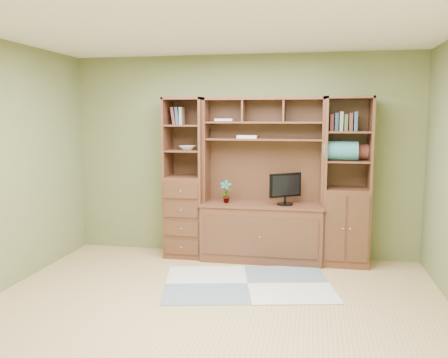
% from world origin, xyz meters
% --- Properties ---
extents(room, '(4.60, 4.10, 2.64)m').
position_xyz_m(room, '(0.00, 0.00, 1.30)').
color(room, tan).
rests_on(room, ground).
extents(center_hutch, '(1.54, 0.53, 2.05)m').
position_xyz_m(center_hutch, '(0.29, 1.73, 1.02)').
color(center_hutch, '#502B1C').
rests_on(center_hutch, ground).
extents(left_tower, '(0.50, 0.45, 2.05)m').
position_xyz_m(left_tower, '(-0.71, 1.77, 1.02)').
color(left_tower, '#502B1C').
rests_on(left_tower, ground).
extents(right_tower, '(0.55, 0.45, 2.05)m').
position_xyz_m(right_tower, '(1.32, 1.77, 1.02)').
color(right_tower, '#502B1C').
rests_on(right_tower, ground).
extents(rug, '(2.00, 1.54, 0.01)m').
position_xyz_m(rug, '(0.24, 0.83, 0.01)').
color(rug, '#9A9F9F').
rests_on(rug, ground).
extents(monitor, '(0.47, 0.42, 0.54)m').
position_xyz_m(monitor, '(0.58, 1.70, 1.00)').
color(monitor, black).
rests_on(monitor, center_hutch).
extents(orchid, '(0.15, 0.10, 0.29)m').
position_xyz_m(orchid, '(-0.17, 1.70, 0.87)').
color(orchid, '#A14336').
rests_on(orchid, center_hutch).
extents(magazines, '(0.25, 0.18, 0.04)m').
position_xyz_m(magazines, '(0.09, 1.82, 1.56)').
color(magazines, beige).
rests_on(magazines, center_hutch).
extents(bowl, '(0.21, 0.21, 0.05)m').
position_xyz_m(bowl, '(-0.67, 1.77, 1.42)').
color(bowl, silver).
rests_on(bowl, left_tower).
extents(blanket_teal, '(0.40, 0.23, 0.23)m').
position_xyz_m(blanket_teal, '(1.23, 1.73, 1.41)').
color(blanket_teal, '#2C7174').
rests_on(blanket_teal, right_tower).
extents(blanket_red, '(0.35, 0.20, 0.20)m').
position_xyz_m(blanket_red, '(1.38, 1.85, 1.39)').
color(blanket_red, brown).
rests_on(blanket_red, right_tower).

